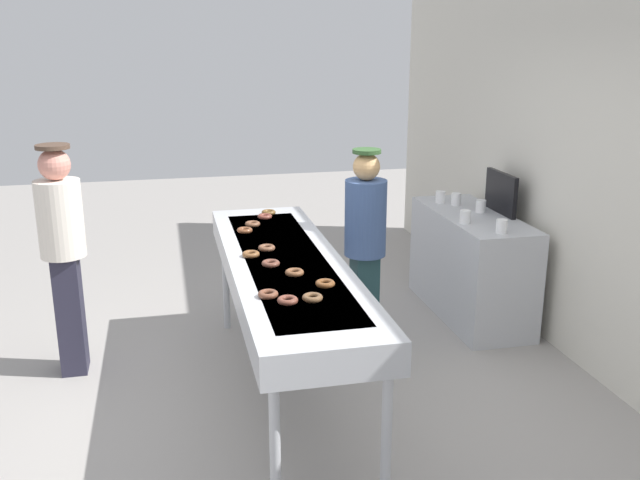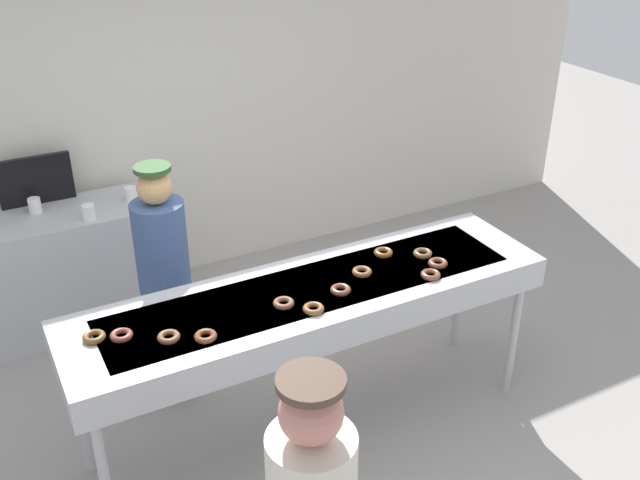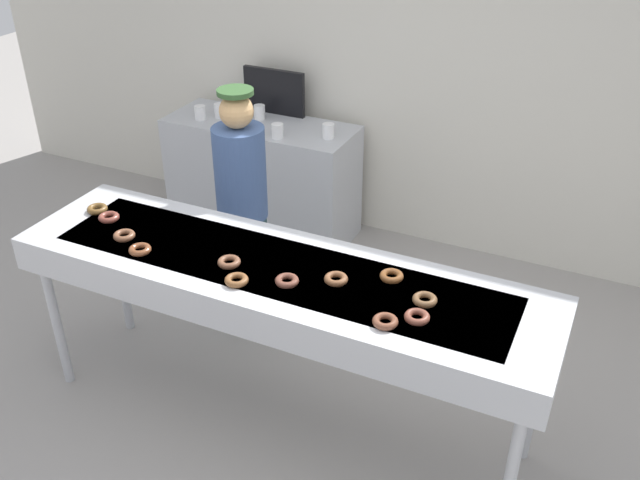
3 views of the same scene
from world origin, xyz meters
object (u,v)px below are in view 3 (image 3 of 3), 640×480
chocolate_donut_1 (124,235)px  paper_cup_2 (328,131)px  chocolate_donut_0 (287,281)px  paper_cup_1 (200,113)px  chocolate_donut_11 (237,280)px  prep_counter (262,177)px  chocolate_donut_2 (97,209)px  paper_cup_4 (220,110)px  chocolate_donut_7 (229,262)px  chocolate_donut_4 (140,250)px  chocolate_donut_6 (385,321)px  fryer_conveyor (277,282)px  worker_baker (242,200)px  chocolate_donut_5 (425,300)px  chocolate_donut_8 (336,279)px  paper_cup_3 (260,112)px  chocolate_donut_10 (392,276)px  menu_display (274,92)px  chocolate_donut_3 (417,317)px  paper_cup_0 (277,131)px  chocolate_donut_9 (109,217)px

chocolate_donut_1 → paper_cup_2: chocolate_donut_1 is taller
chocolate_donut_0 → paper_cup_1: bearing=133.1°
chocolate_donut_11 → prep_counter: (-1.05, 2.08, -0.57)m
chocolate_donut_2 → paper_cup_4: (-0.31, 1.77, -0.05)m
chocolate_donut_2 → paper_cup_2: bearing=69.7°
chocolate_donut_2 → chocolate_donut_7: (0.98, -0.16, 0.00)m
prep_counter → paper_cup_2: 0.80m
chocolate_donut_4 → chocolate_donut_6: 1.36m
chocolate_donut_6 → chocolate_donut_7: size_ratio=1.00×
fryer_conveyor → paper_cup_2: 1.90m
chocolate_donut_4 → worker_baker: 0.93m
chocolate_donut_7 → chocolate_donut_11: size_ratio=1.00×
chocolate_donut_5 → chocolate_donut_8: bearing=-178.0°
prep_counter → paper_cup_3: (-0.05, 0.08, 0.52)m
chocolate_donut_6 → chocolate_donut_11: same height
chocolate_donut_10 → chocolate_donut_11: 0.75m
fryer_conveyor → chocolate_donut_8: chocolate_donut_8 is taller
chocolate_donut_8 → chocolate_donut_5: bearing=2.0°
chocolate_donut_8 → chocolate_donut_10: size_ratio=1.00×
chocolate_donut_7 → chocolate_donut_11: same height
chocolate_donut_7 → paper_cup_1: size_ratio=1.06×
chocolate_donut_0 → fryer_conveyor: bearing=136.4°
chocolate_donut_7 → menu_display: bearing=113.0°
chocolate_donut_8 → paper_cup_2: (-0.88, 1.82, -0.05)m
fryer_conveyor → chocolate_donut_5: chocolate_donut_5 is taller
fryer_conveyor → paper_cup_1: size_ratio=25.87×
chocolate_donut_4 → prep_counter: bearing=102.5°
chocolate_donut_10 → chocolate_donut_2: bearing=-177.9°
chocolate_donut_3 → paper_cup_4: 3.01m
chocolate_donut_11 → fryer_conveyor: bearing=64.5°
chocolate_donut_1 → prep_counter: chocolate_donut_1 is taller
chocolate_donut_3 → chocolate_donut_5: size_ratio=1.00×
paper_cup_0 → paper_cup_2: bearing=25.2°
chocolate_donut_0 → prep_counter: bearing=122.7°
chocolate_donut_0 → paper_cup_1: chocolate_donut_0 is taller
paper_cup_0 → chocolate_donut_7: bearing=-69.1°
fryer_conveyor → paper_cup_2: bearing=106.8°
chocolate_donut_4 → chocolate_donut_8: 1.04m
chocolate_donut_4 → chocolate_donut_7: same height
chocolate_donut_7 → paper_cup_3: 2.26m
paper_cup_1 → menu_display: 0.60m
chocolate_donut_1 → menu_display: menu_display is taller
paper_cup_3 → chocolate_donut_6: bearing=-49.3°
chocolate_donut_1 → chocolate_donut_9: same height
fryer_conveyor → chocolate_donut_9: chocolate_donut_9 is taller
chocolate_donut_7 → paper_cup_4: (-1.28, 1.94, -0.05)m
chocolate_donut_3 → worker_baker: bearing=148.9°
paper_cup_0 → worker_baker: bearing=-75.2°
chocolate_donut_4 → paper_cup_4: bearing=111.6°
chocolate_donut_0 → chocolate_donut_7: 0.34m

